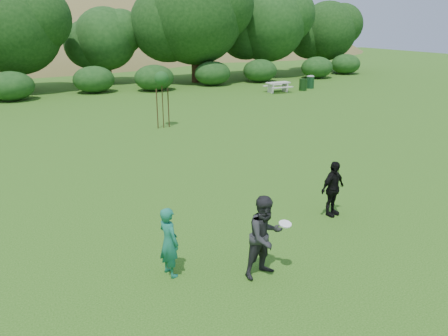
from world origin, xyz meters
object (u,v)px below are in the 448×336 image
object	(u,v)px
player_teal	(169,242)
picnic_table	(278,85)
player_black	(333,189)
sapling	(162,80)
trash_can_near	(303,85)
player_grey	(265,237)
trash_can_lidded	(310,82)

from	to	relation	value
player_teal	picnic_table	xyz separation A→B (m)	(16.12, 19.95, -0.27)
player_black	sapling	world-z (taller)	sapling
trash_can_near	picnic_table	distance (m)	2.24
player_teal	picnic_table	distance (m)	25.65
player_grey	player_teal	bearing A→B (deg)	144.88
player_grey	trash_can_near	distance (m)	26.52
player_black	trash_can_lidded	distance (m)	24.38
player_grey	player_black	distance (m)	3.75
trash_can_near	trash_can_lidded	world-z (taller)	trash_can_lidded
sapling	trash_can_lidded	distance (m)	16.94
player_grey	sapling	bearing A→B (deg)	71.14
player_black	trash_can_near	size ratio (longest dim) A/B	1.77
player_teal	player_grey	xyz separation A→B (m)	(1.82, -0.93, 0.13)
player_teal	player_black	bearing A→B (deg)	-94.25
player_teal	sapling	world-z (taller)	sapling
player_teal	player_grey	distance (m)	2.05
player_teal	picnic_table	bearing A→B (deg)	-52.12
player_grey	sapling	world-z (taller)	sapling
trash_can_near	player_grey	bearing A→B (deg)	-128.57
trash_can_lidded	sapling	bearing A→B (deg)	-153.69
player_teal	player_black	xyz separation A→B (m)	(5.14, 0.81, 0.01)
picnic_table	player_teal	bearing A→B (deg)	-128.93
player_teal	trash_can_lidded	size ratio (longest dim) A/B	1.50
player_teal	player_grey	bearing A→B (deg)	-130.24
sapling	picnic_table	bearing A→B (deg)	30.84
player_grey	sapling	distance (m)	14.26
trash_can_near	sapling	world-z (taller)	sapling
trash_can_lidded	player_black	bearing A→B (deg)	-126.29
player_grey	picnic_table	bearing A→B (deg)	47.53
player_grey	picnic_table	world-z (taller)	player_grey
trash_can_near	picnic_table	world-z (taller)	trash_can_near
player_black	sapling	distance (m)	12.32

